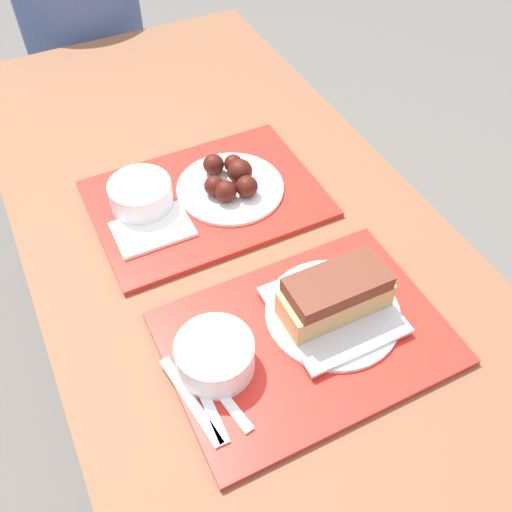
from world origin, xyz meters
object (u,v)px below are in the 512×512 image
(wings_plate_far, at_px, (230,182))
(person_seated_across, at_px, (83,26))
(tray_far, at_px, (207,199))
(bowl_coleslaw_far, at_px, (141,194))
(bowl_coleslaw_near, at_px, (215,355))
(tray_near, at_px, (306,338))
(brisket_sandwich_plate, at_px, (335,301))

(wings_plate_far, height_order, person_seated_across, person_seated_across)
(tray_far, bearing_deg, bowl_coleslaw_far, 166.57)
(tray_far, xyz_separation_m, bowl_coleslaw_near, (-0.14, -0.37, 0.04))
(tray_far, bearing_deg, person_seated_across, 90.89)
(tray_near, bearing_deg, bowl_coleslaw_far, 108.91)
(bowl_coleslaw_near, bearing_deg, tray_far, 69.30)
(tray_far, distance_m, person_seated_across, 0.97)
(bowl_coleslaw_near, height_order, brisket_sandwich_plate, brisket_sandwich_plate)
(bowl_coleslaw_near, relative_size, person_seated_across, 0.18)
(bowl_coleslaw_far, xyz_separation_m, wings_plate_far, (0.18, -0.03, -0.01))
(tray_near, height_order, tray_far, same)
(brisket_sandwich_plate, distance_m, person_seated_across, 1.34)
(tray_near, relative_size, person_seated_across, 0.67)
(tray_far, bearing_deg, tray_near, -87.49)
(tray_near, relative_size, brisket_sandwich_plate, 1.98)
(tray_near, height_order, wings_plate_far, wings_plate_far)
(bowl_coleslaw_near, relative_size, brisket_sandwich_plate, 0.54)
(bowl_coleslaw_near, distance_m, person_seated_across, 1.35)
(brisket_sandwich_plate, bearing_deg, tray_near, -162.78)
(wings_plate_far, bearing_deg, person_seated_across, 94.09)
(tray_far, height_order, person_seated_across, person_seated_across)
(person_seated_across, bearing_deg, bowl_coleslaw_far, -96.65)
(bowl_coleslaw_near, relative_size, wings_plate_far, 0.56)
(bowl_coleslaw_far, bearing_deg, tray_far, -13.43)
(tray_far, bearing_deg, wings_plate_far, -0.30)
(tray_far, bearing_deg, bowl_coleslaw_near, -110.70)
(tray_near, xyz_separation_m, bowl_coleslaw_far, (-0.14, 0.41, 0.04))
(bowl_coleslaw_far, bearing_deg, person_seated_across, 83.35)
(brisket_sandwich_plate, xyz_separation_m, wings_plate_far, (-0.02, 0.36, -0.02))
(brisket_sandwich_plate, xyz_separation_m, person_seated_across, (-0.09, 1.33, -0.11))
(brisket_sandwich_plate, relative_size, person_seated_across, 0.34)
(brisket_sandwich_plate, xyz_separation_m, bowl_coleslaw_far, (-0.20, 0.39, -0.00))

